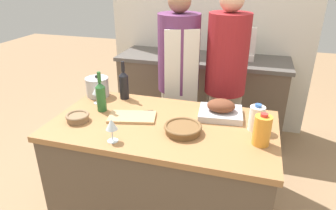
{
  "coord_description": "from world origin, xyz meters",
  "views": [
    {
      "loc": [
        0.54,
        -1.71,
        1.82
      ],
      "look_at": [
        0.0,
        0.12,
        0.94
      ],
      "focal_mm": 32.0,
      "sensor_mm": 36.0,
      "label": 1
    }
  ],
  "objects_px": {
    "wine_bottle_dark": "(101,96)",
    "condiment_bottle_short": "(230,49)",
    "stock_pot": "(97,87)",
    "milk_jug": "(257,118)",
    "knife_chef": "(138,112)",
    "mixing_bowl": "(78,117)",
    "wine_glass_right": "(111,125)",
    "stand_mixer": "(247,47)",
    "condiment_bottle_tall": "(235,57)",
    "roasting_pan": "(221,110)",
    "cutting_board": "(132,117)",
    "wicker_basket": "(183,129)",
    "wine_bottle_green": "(124,84)",
    "juice_jug": "(262,130)",
    "person_cook_aproned": "(179,77)",
    "person_cook_guest": "(225,79)",
    "wine_glass_left": "(97,90)"
  },
  "relations": [
    {
      "from": "stock_pot",
      "to": "milk_jug",
      "type": "xyz_separation_m",
      "value": [
        1.26,
        -0.23,
        0.01
      ]
    },
    {
      "from": "stock_pot",
      "to": "condiment_bottle_tall",
      "type": "height_order",
      "value": "condiment_bottle_tall"
    },
    {
      "from": "stand_mixer",
      "to": "condiment_bottle_short",
      "type": "relative_size",
      "value": 1.89
    },
    {
      "from": "stock_pot",
      "to": "wicker_basket",
      "type": "bearing_deg",
      "value": -25.85
    },
    {
      "from": "person_cook_guest",
      "to": "mixing_bowl",
      "type": "bearing_deg",
      "value": -147.2
    },
    {
      "from": "wicker_basket",
      "to": "stock_pot",
      "type": "bearing_deg",
      "value": 154.15
    },
    {
      "from": "wine_bottle_dark",
      "to": "person_cook_aproned",
      "type": "height_order",
      "value": "person_cook_aproned"
    },
    {
      "from": "roasting_pan",
      "to": "stand_mixer",
      "type": "bearing_deg",
      "value": 85.89
    },
    {
      "from": "roasting_pan",
      "to": "milk_jug",
      "type": "xyz_separation_m",
      "value": [
        0.24,
        -0.13,
        0.03
      ]
    },
    {
      "from": "wine_glass_right",
      "to": "wine_bottle_dark",
      "type": "bearing_deg",
      "value": 125.71
    },
    {
      "from": "mixing_bowl",
      "to": "juice_jug",
      "type": "relative_size",
      "value": 0.79
    },
    {
      "from": "roasting_pan",
      "to": "wine_bottle_dark",
      "type": "height_order",
      "value": "wine_bottle_dark"
    },
    {
      "from": "wine_bottle_dark",
      "to": "wine_bottle_green",
      "type": "bearing_deg",
      "value": 75.88
    },
    {
      "from": "juice_jug",
      "to": "condiment_bottle_tall",
      "type": "distance_m",
      "value": 1.43
    },
    {
      "from": "roasting_pan",
      "to": "stand_mixer",
      "type": "height_order",
      "value": "stand_mixer"
    },
    {
      "from": "knife_chef",
      "to": "mixing_bowl",
      "type": "bearing_deg",
      "value": -144.7
    },
    {
      "from": "roasting_pan",
      "to": "wicker_basket",
      "type": "xyz_separation_m",
      "value": [
        -0.2,
        -0.3,
        -0.02
      ]
    },
    {
      "from": "stand_mixer",
      "to": "knife_chef",
      "type": "bearing_deg",
      "value": -116.06
    },
    {
      "from": "wine_glass_right",
      "to": "milk_jug",
      "type": "bearing_deg",
      "value": 25.36
    },
    {
      "from": "mixing_bowl",
      "to": "wine_bottle_green",
      "type": "distance_m",
      "value": 0.49
    },
    {
      "from": "wicker_basket",
      "to": "mixing_bowl",
      "type": "relative_size",
      "value": 1.52
    },
    {
      "from": "wicker_basket",
      "to": "wine_bottle_dark",
      "type": "distance_m",
      "value": 0.67
    },
    {
      "from": "cutting_board",
      "to": "mixing_bowl",
      "type": "height_order",
      "value": "mixing_bowl"
    },
    {
      "from": "stock_pot",
      "to": "wine_bottle_green",
      "type": "xyz_separation_m",
      "value": [
        0.23,
        0.01,
        0.04
      ]
    },
    {
      "from": "wine_bottle_dark",
      "to": "condiment_bottle_short",
      "type": "relative_size",
      "value": 1.66
    },
    {
      "from": "wicker_basket",
      "to": "wine_bottle_dark",
      "type": "height_order",
      "value": "wine_bottle_dark"
    },
    {
      "from": "condiment_bottle_tall",
      "to": "person_cook_aproned",
      "type": "relative_size",
      "value": 0.09
    },
    {
      "from": "mixing_bowl",
      "to": "wine_bottle_dark",
      "type": "height_order",
      "value": "wine_bottle_dark"
    },
    {
      "from": "condiment_bottle_tall",
      "to": "condiment_bottle_short",
      "type": "xyz_separation_m",
      "value": [
        -0.07,
        0.27,
        0.02
      ]
    },
    {
      "from": "cutting_board",
      "to": "wine_glass_right",
      "type": "xyz_separation_m",
      "value": [
        0.01,
        -0.32,
        0.1
      ]
    },
    {
      "from": "wine_glass_left",
      "to": "wine_glass_right",
      "type": "height_order",
      "value": "wine_glass_right"
    },
    {
      "from": "milk_jug",
      "to": "person_cook_aproned",
      "type": "distance_m",
      "value": 1.0
    },
    {
      "from": "cutting_board",
      "to": "juice_jug",
      "type": "relative_size",
      "value": 1.77
    },
    {
      "from": "person_cook_guest",
      "to": "wine_glass_right",
      "type": "bearing_deg",
      "value": -129.94
    },
    {
      "from": "knife_chef",
      "to": "person_cook_aproned",
      "type": "height_order",
      "value": "person_cook_aproned"
    },
    {
      "from": "juice_jug",
      "to": "person_cook_guest",
      "type": "height_order",
      "value": "person_cook_guest"
    },
    {
      "from": "stock_pot",
      "to": "milk_jug",
      "type": "distance_m",
      "value": 1.28
    },
    {
      "from": "roasting_pan",
      "to": "mixing_bowl",
      "type": "bearing_deg",
      "value": -159.33
    },
    {
      "from": "wine_bottle_dark",
      "to": "condiment_bottle_tall",
      "type": "height_order",
      "value": "wine_bottle_dark"
    },
    {
      "from": "stock_pot",
      "to": "wine_glass_right",
      "type": "distance_m",
      "value": 0.75
    },
    {
      "from": "person_cook_guest",
      "to": "wine_glass_left",
      "type": "bearing_deg",
      "value": -158.74
    },
    {
      "from": "juice_jug",
      "to": "stand_mixer",
      "type": "xyz_separation_m",
      "value": [
        -0.18,
        1.58,
        0.12
      ]
    },
    {
      "from": "wicker_basket",
      "to": "mixing_bowl",
      "type": "height_order",
      "value": "wicker_basket"
    },
    {
      "from": "wicker_basket",
      "to": "person_cook_guest",
      "type": "height_order",
      "value": "person_cook_guest"
    },
    {
      "from": "wine_glass_right",
      "to": "knife_chef",
      "type": "xyz_separation_m",
      "value": [
        -0.0,
        0.41,
        -0.11
      ]
    },
    {
      "from": "roasting_pan",
      "to": "wine_glass_left",
      "type": "bearing_deg",
      "value": -177.53
    },
    {
      "from": "stock_pot",
      "to": "wine_glass_left",
      "type": "relative_size",
      "value": 1.28
    },
    {
      "from": "wine_glass_right",
      "to": "stand_mixer",
      "type": "height_order",
      "value": "stand_mixer"
    },
    {
      "from": "mixing_bowl",
      "to": "milk_jug",
      "type": "height_order",
      "value": "milk_jug"
    },
    {
      "from": "wicker_basket",
      "to": "wine_bottle_green",
      "type": "bearing_deg",
      "value": 145.1
    }
  ]
}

